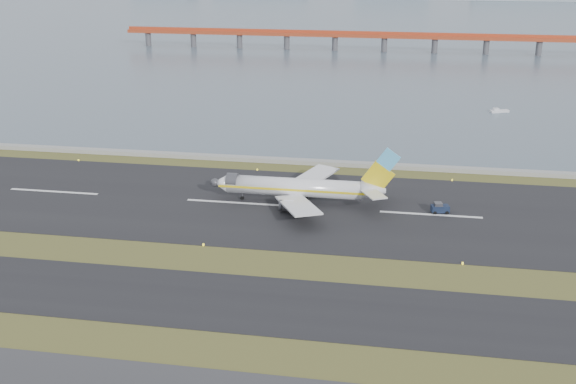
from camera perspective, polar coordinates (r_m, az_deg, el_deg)
name	(u,v)px	position (r m, az deg, el deg)	size (l,w,h in m)	color
ground	(191,264)	(122.86, -7.68, -5.63)	(1000.00, 1000.00, 0.00)	#35491A
taxiway_strip	(167,296)	(112.66, -9.51, -8.12)	(1000.00, 18.00, 0.10)	black
runway_strip	(234,203)	(149.48, -4.28, -0.86)	(1000.00, 45.00, 0.10)	black
seawall	(264,160)	(177.06, -1.93, 2.58)	(1000.00, 2.50, 1.00)	gray
bay_water	(371,11)	(569.30, 6.58, 14.00)	(1400.00, 800.00, 1.30)	#455363
red_pier	(385,37)	(358.93, 7.64, 12.07)	(260.00, 5.00, 10.20)	#A83B1C
airliner	(301,188)	(147.65, 1.06, 0.34)	(38.52, 32.89, 12.80)	white
pushback_tug	(440,208)	(146.39, 11.90, -1.25)	(3.81, 2.66, 2.23)	#121C33
workboat_near	(499,111)	(238.22, 16.31, 6.17)	(6.25, 3.94, 1.45)	silver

